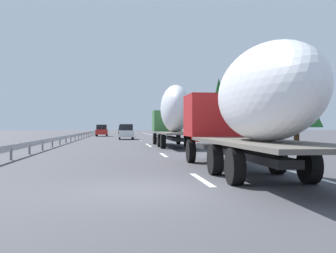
{
  "coord_description": "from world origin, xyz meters",
  "views": [
    {
      "loc": [
        -10.36,
        0.72,
        1.64
      ],
      "look_at": [
        19.64,
        -2.85,
        1.64
      ],
      "focal_mm": 43.49,
      "sensor_mm": 36.0,
      "label": 1
    }
  ],
  "objects": [
    {
      "name": "ground_plane",
      "position": [
        40.0,
        0.0,
        0.0
      ],
      "size": [
        260.0,
        260.0,
        0.0
      ],
      "primitive_type": "plane",
      "color": "#424247"
    },
    {
      "name": "lane_stripe_5",
      "position": [
        53.34,
        -1.8,
        0.0
      ],
      "size": [
        3.2,
        0.2,
        0.01
      ],
      "primitive_type": "cube",
      "color": "white",
      "rests_on": "ground_plane"
    },
    {
      "name": "truck_lead",
      "position": [
        22.37,
        -3.6,
        2.67
      ],
      "size": [
        13.2,
        2.55,
        4.89
      ],
      "color": "#387038",
      "rests_on": "ground_plane"
    },
    {
      "name": "tree_2",
      "position": [
        31.59,
        -9.67,
        4.2
      ],
      "size": [
        2.49,
        2.49,
        6.78
      ],
      "color": "#472D19",
      "rests_on": "ground_plane"
    },
    {
      "name": "tree_0",
      "position": [
        17.16,
        -11.74,
        3.62
      ],
      "size": [
        3.61,
        3.61,
        5.68
      ],
      "color": "#472D19",
      "rests_on": "ground_plane"
    },
    {
      "name": "edge_line_right",
      "position": [
        45.0,
        -5.5,
        0.0
      ],
      "size": [
        110.0,
        0.2,
        0.01
      ],
      "primitive_type": "cube",
      "color": "white",
      "rests_on": "ground_plane"
    },
    {
      "name": "car_white_van",
      "position": [
        41.85,
        -0.1,
        0.97
      ],
      "size": [
        4.43,
        1.87,
        1.94
      ],
      "color": "white",
      "rests_on": "ground_plane"
    },
    {
      "name": "lane_stripe_1",
      "position": [
        12.92,
        -1.8,
        0.0
      ],
      "size": [
        3.2,
        0.2,
        0.01
      ],
      "primitive_type": "cube",
      "color": "white",
      "rests_on": "ground_plane"
    },
    {
      "name": "lane_stripe_4",
      "position": [
        38.72,
        -1.8,
        0.0
      ],
      "size": [
        3.2,
        0.2,
        0.01
      ],
      "primitive_type": "cube",
      "color": "white",
      "rests_on": "ground_plane"
    },
    {
      "name": "lane_stripe_3",
      "position": [
        26.66,
        -1.8,
        0.0
      ],
      "size": [
        3.2,
        0.2,
        0.01
      ],
      "primitive_type": "cube",
      "color": "white",
      "rests_on": "ground_plane"
    },
    {
      "name": "lane_stripe_6",
      "position": [
        53.07,
        -1.8,
        0.0
      ],
      "size": [
        3.2,
        0.2,
        0.01
      ],
      "primitive_type": "cube",
      "color": "white",
      "rests_on": "ground_plane"
    },
    {
      "name": "car_red_compact",
      "position": [
        58.81,
        3.72,
        0.97
      ],
      "size": [
        4.09,
        1.92,
        1.96
      ],
      "color": "red",
      "rests_on": "ground_plane"
    },
    {
      "name": "tree_1",
      "position": [
        27.85,
        -10.98,
        4.87
      ],
      "size": [
        2.6,
        2.6,
        7.84
      ],
      "color": "#472D19",
      "rests_on": "ground_plane"
    },
    {
      "name": "lane_stripe_0",
      "position": [
        2.0,
        -1.8,
        0.0
      ],
      "size": [
        3.2,
        0.2,
        0.01
      ],
      "primitive_type": "cube",
      "color": "white",
      "rests_on": "ground_plane"
    },
    {
      "name": "truck_trailing",
      "position": [
        2.84,
        -3.6,
        2.36
      ],
      "size": [
        13.15,
        2.55,
        4.1
      ],
      "color": "#B21919",
      "rests_on": "ground_plane"
    },
    {
      "name": "guardrail_median",
      "position": [
        43.0,
        6.0,
        0.58
      ],
      "size": [
        94.0,
        0.1,
        0.76
      ],
      "color": "#9EA0A5",
      "rests_on": "ground_plane"
    },
    {
      "name": "road_sign",
      "position": [
        47.73,
        -6.7,
        2.11
      ],
      "size": [
        0.1,
        0.9,
        3.03
      ],
      "color": "gray",
      "rests_on": "ground_plane"
    },
    {
      "name": "car_black_suv",
      "position": [
        77.0,
        0.11,
        0.95
      ],
      "size": [
        4.31,
        1.75,
        1.89
      ],
      "color": "black",
      "rests_on": "ground_plane"
    },
    {
      "name": "lane_stripe_7",
      "position": [
        71.9,
        -1.8,
        0.0
      ],
      "size": [
        3.2,
        0.2,
        0.01
      ],
      "primitive_type": "cube",
      "color": "white",
      "rests_on": "ground_plane"
    },
    {
      "name": "lane_stripe_2",
      "position": [
        23.85,
        -1.8,
        0.0
      ],
      "size": [
        3.2,
        0.2,
        0.01
      ],
      "primitive_type": "cube",
      "color": "white",
      "rests_on": "ground_plane"
    }
  ]
}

